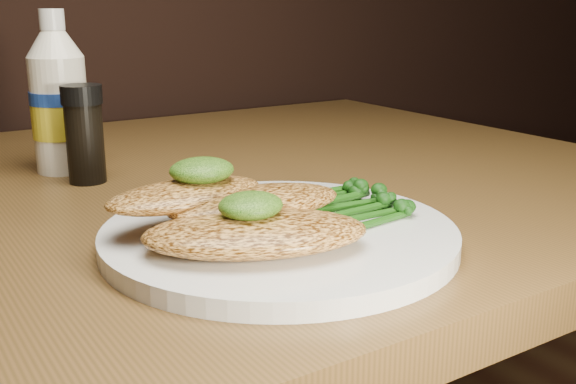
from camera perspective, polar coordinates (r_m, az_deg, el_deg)
plate at (r=0.54m, az=-0.74°, el=-3.64°), size 0.28×0.28×0.01m
chicken_front at (r=0.48m, az=-2.73°, el=-3.46°), size 0.18×0.14×0.03m
chicken_mid at (r=0.53m, az=-2.77°, el=-0.90°), size 0.15×0.09×0.02m
chicken_back at (r=0.53m, az=-8.58°, el=-0.23°), size 0.13×0.07×0.02m
pesto_front at (r=0.48m, az=-3.16°, el=-1.14°), size 0.06×0.05×0.02m
pesto_back at (r=0.54m, az=-7.27°, el=1.83°), size 0.05×0.05×0.02m
broccolini_bundle at (r=0.56m, az=3.62°, el=-1.06°), size 0.15×0.14×0.02m
mayo_bottle at (r=0.80m, az=-18.74°, el=7.96°), size 0.07×0.07×0.18m
pepper_grinder at (r=0.74m, az=-16.74°, el=4.66°), size 0.05×0.05×0.10m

